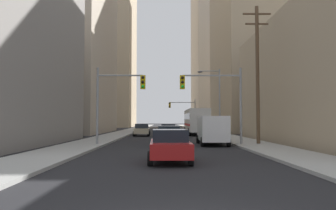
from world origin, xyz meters
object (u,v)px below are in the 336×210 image
Objects in this scene: sedan_green at (169,136)px; sedan_beige at (142,130)px; sedan_red at (170,145)px; traffic_signal_near_right at (214,92)px; city_bus at (196,120)px; sedan_black at (168,130)px; traffic_signal_near_left at (118,93)px; cargo_van_white at (212,129)px; traffic_signal_far_right at (183,109)px.

sedan_beige is (-3.18, 15.71, 0.00)m from sedan_green.
traffic_signal_near_right is at bearing 69.88° from sedan_red.
sedan_black is (-3.86, -6.28, -1.16)m from city_bus.
sedan_green is 5.10m from traffic_signal_near_left.
cargo_van_white is 16.28m from sedan_beige.
sedan_beige is at bearing 96.88° from sedan_red.
traffic_signal_far_right is at bearing 90.26° from traffic_signal_near_right.
sedan_red is at bearing -90.65° from sedan_green.
sedan_green is at bearing 0.10° from traffic_signal_near_left.
traffic_signal_far_right is (3.26, 37.65, 3.33)m from sedan_green.
traffic_signal_near_right is at bearing -67.18° from sedan_beige.
city_bus is 1.92× the size of traffic_signal_near_right.
traffic_signal_near_right reaches higher than sedan_beige.
sedan_black is at bearing 89.55° from sedan_red.
sedan_black is 4.11m from sedan_beige.
traffic_signal_far_right is at bearing 90.23° from cargo_van_white.
cargo_van_white is 0.88× the size of traffic_signal_near_right.
sedan_beige is (-3.07, 25.40, 0.00)m from sedan_red.
cargo_van_white is at bearing 91.88° from traffic_signal_near_right.
traffic_signal_near_left reaches higher than sedan_red.
sedan_red is 47.58m from traffic_signal_far_right.
traffic_signal_near_right is at bearing -89.74° from traffic_signal_far_right.
traffic_signal_near_left reaches higher than city_bus.
traffic_signal_far_right is at bearing 73.64° from sedan_beige.
sedan_beige is 0.71× the size of traffic_signal_near_left.
traffic_signal_far_right reaches higher than sedan_green.
sedan_green is 16.03m from sedan_beige.
sedan_black is 0.70× the size of traffic_signal_near_right.
cargo_van_white is 3.55m from sedan_green.
traffic_signal_far_right reaches higher than sedan_black.
cargo_van_white is at bearing -91.61° from city_bus.
sedan_green and sedan_beige have the same top height.
traffic_signal_near_right is (7.35, 0.00, 0.05)m from traffic_signal_near_left.
traffic_signal_near_left is at bearing 111.41° from sedan_red.
sedan_green is at bearing -94.96° from traffic_signal_far_right.
traffic_signal_near_right is (6.61, -15.72, 3.32)m from sedan_beige.
city_bus is 19.90m from sedan_green.
sedan_red and sedan_beige have the same top height.
traffic_signal_far_right is at bearing 82.56° from sedan_black.
traffic_signal_near_left is 1.00× the size of traffic_signal_near_right.
cargo_van_white is at bearing -66.12° from sedan_beige.
traffic_signal_near_left reaches higher than sedan_black.
sedan_beige is (-6.59, 14.88, -0.52)m from cargo_van_white.
sedan_red is (-4.04, -29.16, -1.16)m from city_bus.
sedan_beige is at bearing 101.43° from sedan_green.
cargo_van_white is 1.25× the size of sedan_black.
sedan_red is 0.71× the size of traffic_signal_near_right.
traffic_signal_near_right is at bearing -75.68° from sedan_black.
sedan_black is 24.89m from traffic_signal_far_right.
sedan_black is at bearing -121.59° from city_bus.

